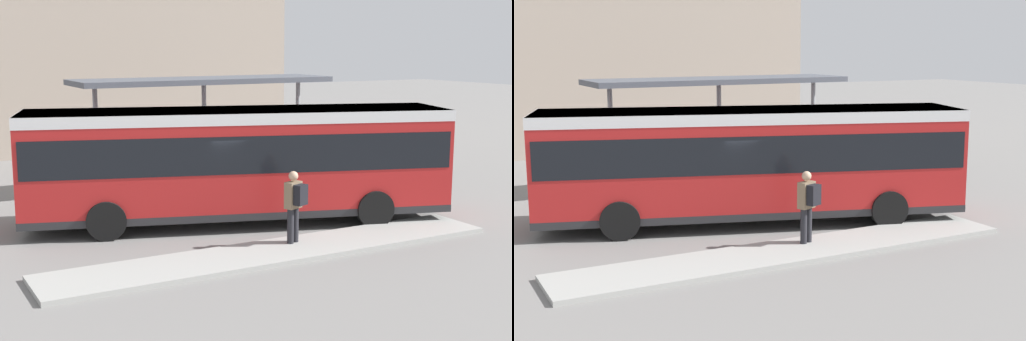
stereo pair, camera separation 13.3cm
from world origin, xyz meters
TOP-DOWN VIEW (x-y plane):
  - ground_plane at (0.00, 0.00)m, footprint 120.00×120.00m
  - curb_island at (-0.54, -3.21)m, footprint 11.53×1.80m
  - city_bus at (0.01, -0.00)m, footprint 11.83×6.02m
  - pedestrian_waiting at (0.07, -2.91)m, footprint 0.52×0.56m
  - bicycle_white at (10.15, 3.79)m, footprint 0.48×1.73m
  - bicycle_green at (10.01, 4.50)m, footprint 0.48×1.60m
  - station_shelter at (1.33, 5.15)m, footprint 8.99×2.51m

SIDE VIEW (x-z plane):
  - ground_plane at x=0.00m, z-range 0.00..0.00m
  - curb_island at x=-0.54m, z-range 0.00..0.12m
  - bicycle_green at x=10.01m, z-range 0.00..0.70m
  - bicycle_white at x=10.15m, z-range 0.00..0.75m
  - pedestrian_waiting at x=0.07m, z-range 0.25..2.04m
  - city_bus at x=0.01m, z-range 0.27..3.45m
  - station_shelter at x=1.33m, z-range 1.69..5.48m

